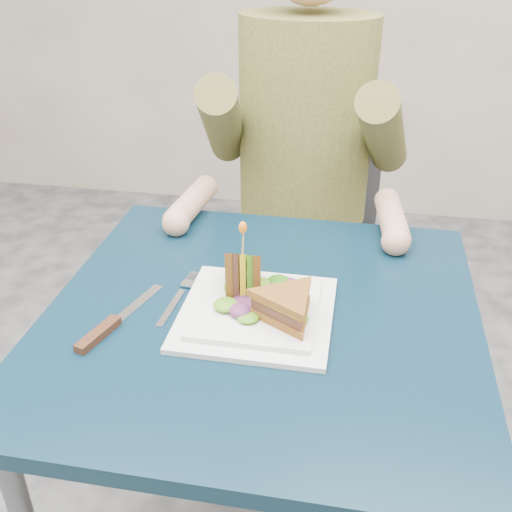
% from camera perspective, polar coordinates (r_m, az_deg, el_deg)
% --- Properties ---
extents(table, '(0.75, 0.75, 0.73)m').
position_cam_1_polar(table, '(1.10, 0.54, -8.66)').
color(table, black).
rests_on(table, ground).
extents(chair, '(0.42, 0.40, 0.93)m').
position_cam_1_polar(chair, '(1.78, 4.63, 3.34)').
color(chair, '#47474C').
rests_on(chair, ground).
extents(diner, '(0.54, 0.59, 0.74)m').
position_cam_1_polar(diner, '(1.54, 4.73, 13.99)').
color(diner, brown).
rests_on(diner, chair).
extents(plate, '(0.26, 0.26, 0.02)m').
position_cam_1_polar(plate, '(1.03, 0.05, -5.31)').
color(plate, white).
rests_on(plate, table).
extents(sandwich_flat, '(0.18, 0.18, 0.05)m').
position_cam_1_polar(sandwich_flat, '(0.99, 2.94, -4.75)').
color(sandwich_flat, brown).
rests_on(sandwich_flat, plate).
extents(sandwich_upright, '(0.08, 0.14, 0.14)m').
position_cam_1_polar(sandwich_upright, '(1.05, -1.21, -1.73)').
color(sandwich_upright, brown).
rests_on(sandwich_upright, plate).
extents(fork, '(0.03, 0.18, 0.01)m').
position_cam_1_polar(fork, '(1.09, -7.51, -4.07)').
color(fork, silver).
rests_on(fork, table).
extents(knife, '(0.08, 0.22, 0.02)m').
position_cam_1_polar(knife, '(1.03, -14.08, -6.68)').
color(knife, silver).
rests_on(knife, table).
extents(toothpick, '(0.01, 0.01, 0.06)m').
position_cam_1_polar(toothpick, '(1.02, -1.25, 1.33)').
color(toothpick, tan).
rests_on(toothpick, sandwich_upright).
extents(toothpick_frill, '(0.01, 0.01, 0.02)m').
position_cam_1_polar(toothpick_frill, '(1.01, -1.26, 2.73)').
color(toothpick_frill, orange).
rests_on(toothpick_frill, sandwich_upright).
extents(lettuce_spill, '(0.15, 0.13, 0.02)m').
position_cam_1_polar(lettuce_spill, '(1.03, 0.42, -4.06)').
color(lettuce_spill, '#337A14').
rests_on(lettuce_spill, plate).
extents(onion_ring, '(0.04, 0.04, 0.02)m').
position_cam_1_polar(onion_ring, '(1.02, 0.93, -4.04)').
color(onion_ring, '#9E4C7A').
rests_on(onion_ring, plate).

